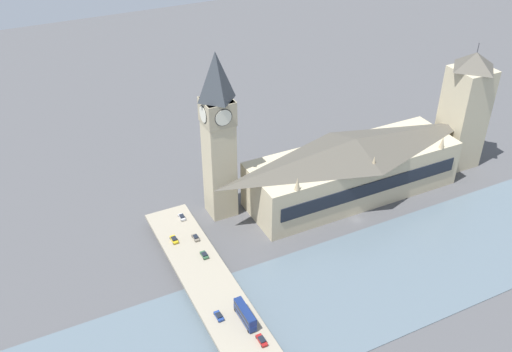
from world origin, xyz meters
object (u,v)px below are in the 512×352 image
Objects in this scene: victoria_tower at (464,110)px; double_decker_bus_mid at (245,314)px; parliament_hall at (353,167)px; car_southbound_mid at (196,237)px; car_southbound_tail at (182,217)px; car_southbound_lead at (204,255)px; car_northbound_mid at (219,316)px; clock_tower at (218,134)px; car_northbound_lead at (262,340)px; road_bridge at (234,325)px; car_southbound_extra at (174,239)px.

victoria_tower is 4.97× the size of double_decker_bus_mid.
parliament_hall is 70.95m from car_southbound_mid.
car_southbound_tail is (9.70, 70.62, -8.01)m from parliament_hall.
parliament_hall reaches higher than car_southbound_mid.
car_southbound_lead is at bearing 101.31° from parliament_hall.
car_southbound_tail is (52.20, -7.20, 0.04)m from car_northbound_mid.
clock_tower is 14.24× the size of car_northbound_lead.
road_bridge is 32.60m from car_southbound_lead.
car_southbound_mid is at bearing -10.93° from car_northbound_mid.
car_southbound_tail is at bearing -1.23° from car_southbound_lead.
car_southbound_lead is at bearing 1.09° from car_northbound_lead.
clock_tower is at bearing -46.23° from car_southbound_mid.
car_southbound_mid reaches higher than car_southbound_lead.
clock_tower is at bearing -16.69° from double_decker_bus_mid.
car_southbound_tail is at bearing -7.85° from car_northbound_mid.
car_northbound_lead is at bearing -178.91° from car_southbound_lead.
double_decker_bus_mid is at bearing -124.81° from car_northbound_mid.
car_southbound_lead is at bearing -152.16° from car_southbound_extra.
car_southbound_mid is 13.70m from car_southbound_tail.
car_southbound_tail is at bearing -0.49° from double_decker_bus_mid.
car_northbound_lead is at bearing 114.24° from victoria_tower.
car_northbound_lead is (-56.78, 70.32, -7.99)m from parliament_hall.
victoria_tower is at bearing -69.60° from double_decker_bus_mid.
car_southbound_mid is at bearing -179.02° from car_southbound_tail.
double_decker_bus_mid is at bearing -171.67° from car_southbound_extra.
car_southbound_lead is 14.20m from car_southbound_extra.
car_southbound_extra is at bearing 147.84° from car_southbound_tail.
double_decker_bus_mid is 56.90m from car_southbound_tail.
car_northbound_lead is at bearing -172.31° from car_southbound_extra.
car_northbound_mid is 1.05× the size of car_southbound_mid.
car_southbound_tail is (9.64, 126.52, -21.14)m from victoria_tower.
road_bridge is at bearing 22.37° from car_northbound_lead.
car_southbound_mid is at bearing -0.96° from double_decker_bus_mid.
parliament_hall is 85.53m from double_decker_bus_mid.
clock_tower is at bearing 83.54° from victoria_tower.
car_southbound_extra reaches higher than car_southbound_mid.
clock_tower is at bearing -81.11° from car_southbound_tail.
victoria_tower is at bearing -89.26° from car_southbound_extra.
victoria_tower is at bearing -65.76° from car_northbound_lead.
double_decker_bus_mid is at bearing 179.51° from car_southbound_tail.
car_northbound_mid is at bearing 166.70° from car_southbound_lead.
car_southbound_tail is (56.31, -3.89, 1.59)m from road_bridge.
car_northbound_lead is 1.15× the size of car_southbound_lead.
car_southbound_lead is at bearing -13.30° from car_northbound_mid.
clock_tower is 44.23m from car_southbound_lead.
victoria_tower is (-12.36, -109.14, -9.24)m from clock_tower.
car_southbound_lead is 0.90× the size of car_southbound_extra.
road_bridge is 31.24× the size of car_southbound_tail.
clock_tower is (12.41, 53.24, 22.36)m from parliament_hall.
victoria_tower is at bearing -72.35° from car_northbound_mid.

